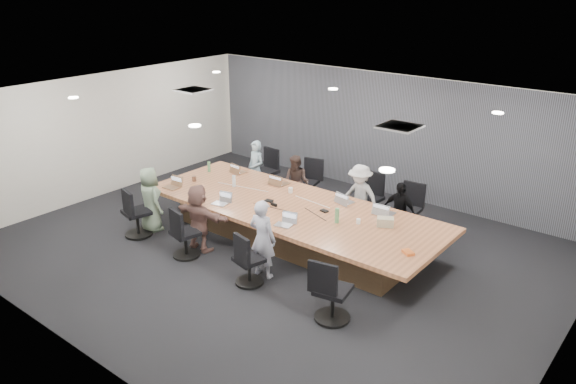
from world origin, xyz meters
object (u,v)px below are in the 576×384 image
Objects in this scene: person_2 at (360,197)px; laptop_2 at (345,201)px; mug_brown at (194,179)px; snack_packet at (408,252)px; person_5 at (199,218)px; laptop_1 at (280,183)px; chair_7 at (333,295)px; laptop_3 at (385,213)px; laptop_6 at (283,225)px; chair_1 at (306,186)px; chair_2 at (368,202)px; conference_table at (291,222)px; person_6 at (263,239)px; chair_6 at (249,264)px; bottle_green_right at (337,216)px; person_1 at (296,183)px; chair_3 at (407,214)px; chair_0 at (266,175)px; canvas_bag at (385,222)px; stapler at (274,204)px; chair_4 at (137,216)px; laptop_5 at (220,204)px; chair_5 at (185,237)px; person_3 at (399,211)px; person_4 at (150,199)px; bottle_green_left at (209,167)px; person_0 at (256,169)px; bottle_clear at (234,181)px; laptop_4 at (171,188)px.

laptop_2 is at bearing -87.90° from person_2.
mug_brown reaches higher than snack_packet.
laptop_1 is at bearing -99.28° from person_5.
chair_7 is 2.49× the size of laptop_3.
laptop_6 is (-0.23, -2.15, 0.08)m from person_2.
chair_1 is 0.96× the size of chair_2.
mug_brown reaches higher than laptop_3.
chair_2 is (0.69, 1.70, 0.04)m from conference_table.
person_2 is at bearing -100.23° from person_6.
chair_1 is at bearing 120.70° from chair_7.
bottle_green_right reaches higher than chair_6.
person_6 is (1.37, -2.70, 0.09)m from person_1.
chair_3 is 2.38× the size of laptop_1.
chair_1 is 0.70× the size of person_1.
person_2 reaches higher than chair_2.
chair_0 is at bearing -37.11° from laptop_1.
person_6 is at bearing -21.21° from mug_brown.
canvas_bag is at bearing -155.05° from person_5.
canvas_bag is at bearing 20.79° from stapler.
chair_4 is 1.70m from laptop_5.
person_3 is (2.69, 3.05, 0.20)m from chair_5.
person_5 reaches higher than chair_7.
conference_table is 0.49m from stapler.
chair_4 is 2.93× the size of laptop_5.
person_4 is at bearing 32.48° from chair_3.
chair_1 reaches higher than laptop_5.
person_5 is at bearing -131.11° from person_3.
bottle_green_left is (-2.65, 0.40, 0.45)m from conference_table.
stapler is (0.86, 1.14, 0.12)m from person_5.
person_0 is 1.62m from mug_brown.
person_2 is at bearing 26.56° from mug_brown.
chair_7 is 3.11× the size of bottle_green_right.
canvas_bag is (2.97, 1.65, 0.17)m from person_5.
bottle_green_left reaches higher than laptop_3.
person_0 is at bearing 112.80° from bottle_clear.
laptop_5 is at bearing -108.46° from person_1.
laptop_1 and laptop_5 have the same top height.
laptop_5 is 1.46m from mug_brown.
person_3 is 0.85× the size of person_6.
snack_packet is (1.08, -1.74, 0.17)m from person_3.
person_2 is 4.70× the size of laptop_5.
chair_5 is 0.58× the size of person_2.
chair_0 is 1.14× the size of chair_6.
bottle_green_left reaches higher than laptop_6.
person_2 reaches higher than laptop_4.
chair_1 is 2.49m from mug_brown.
chair_5 is 0.59× the size of person_0.
bottle_green_right reaches higher than snack_packet.
laptop_5 is 0.99× the size of canvas_bag.
mug_brown is (-2.46, -0.22, 0.39)m from conference_table.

